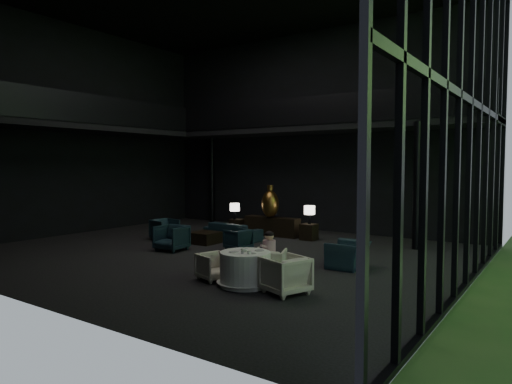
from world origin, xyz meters
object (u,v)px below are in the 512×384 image
Objects in this scene: table_lamp_right at (309,211)px; lounge_armchair_south at (171,235)px; window_armchair at (348,251)px; console at (272,226)px; table_lamp_left at (235,208)px; coffee_table at (205,238)px; bronze_urn at (270,204)px; dining_chair_east at (285,271)px; dining_chair_west at (214,267)px; side_table_left at (237,226)px; lounge_armchair_east at (238,239)px; sofa at (233,228)px; dining_chair_north at (270,262)px; dining_table at (245,271)px; child at (269,245)px; lounge_armchair_west at (165,228)px; side_table_right at (309,232)px.

table_lamp_right reaches higher than lounge_armchair_south.
window_armchair is at bearing -49.24° from table_lamp_right.
table_lamp_right is (1.60, -0.05, 0.68)m from console.
coffee_table is at bearing -75.82° from table_lamp_left.
bronze_urn is 1.27× the size of dining_chair_east.
console is at bearing -129.20° from window_armchair.
console is 6.78m from dining_chair_west.
dining_chair_east reaches higher than side_table_left.
lounge_armchair_east is 5.01m from dining_chair_east.
table_lamp_right is 0.31× the size of sofa.
lounge_armchair_south is 1.34× the size of dining_chair_north.
dining_table is at bearing -62.20° from console.
side_table_left is (-1.60, 0.08, -0.96)m from bronze_urn.
dining_table is 1.02m from child.
table_lamp_left is 3.00m from lounge_armchair_west.
dining_chair_west is at bearing 22.45° from dining_chair_north.
lounge_armchair_west is (-1.01, -2.92, 0.16)m from side_table_left.
dining_chair_east is (3.72, -3.35, 0.14)m from lounge_armchair_east.
sofa reaches higher than console.
sofa is 1.87m from lounge_armchair_east.
table_lamp_right is at bearing 3.20° from bronze_urn.
lounge_armchair_east is at bearing -52.49° from side_table_left.
table_lamp_left reaches higher than sofa.
table_lamp_left reaches higher than side_table_right.
table_lamp_left is 7.18m from child.
dining_chair_north reaches higher than coffee_table.
child is (0.03, 0.92, 0.45)m from dining_table.
child reaches higher than sofa.
dining_table is (4.30, -3.60, 0.13)m from coffee_table.
console reaches higher than lounge_armchair_east.
side_table_left is at bearing 90.00° from table_lamp_left.
sofa is 6.14m from dining_table.
child is at bearing -102.59° from lounge_armchair_west.
table_lamp_right is at bearing -45.77° from lounge_armchair_west.
sofa is (-0.62, -1.61, 0.06)m from console.
dining_chair_east reaches higher than side_table_right.
sofa is at bearing -65.25° from dining_chair_north.
console reaches higher than side_table_right.
lounge_armchair_east is (2.25, -2.78, -0.64)m from table_lamp_left.
side_table_right is 0.67× the size of lounge_armchair_west.
table_lamp_right is 5.64m from child.
lounge_armchair_south reaches higher than dining_chair_west.
lounge_armchair_south is 5.54m from window_armchair.
dining_chair_west is at bearing -179.72° from dining_table.
lounge_armchair_east is at bearing -107.93° from table_lamp_right.
lounge_armchair_south is at bearing -81.40° from side_table_left.
bronze_urn is at bearing 69.47° from coffee_table.
sofa is 2.48× the size of lounge_armchair_west.
dining_table is (-1.18, -2.89, -0.12)m from window_armchair.
sofa is at bearing -43.49° from child.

